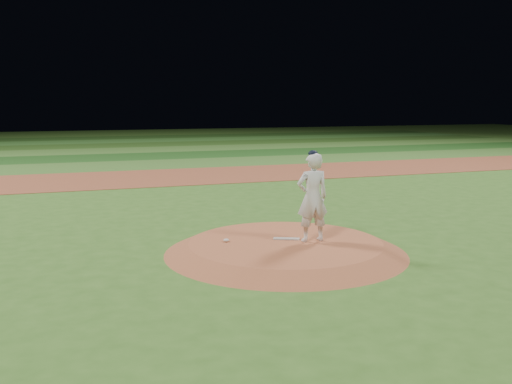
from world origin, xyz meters
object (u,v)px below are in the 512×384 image
(pitchers_mound, at_px, (285,247))
(rosin_bag, at_px, (226,240))
(pitcher_on_mound, at_px, (312,197))
(pitching_rubber, at_px, (286,239))

(pitchers_mound, distance_m, rosin_bag, 1.36)
(rosin_bag, height_order, pitcher_on_mound, pitcher_on_mound)
(pitchers_mound, distance_m, pitching_rubber, 0.28)
(pitching_rubber, xyz_separation_m, pitcher_on_mound, (0.48, -0.35, 1.01))
(pitching_rubber, height_order, rosin_bag, rosin_bag)
(pitching_rubber, bearing_deg, pitchers_mound, -93.52)
(pitchers_mound, bearing_deg, pitching_rubber, 62.08)
(pitcher_on_mound, bearing_deg, pitchers_mound, 166.84)
(pitchers_mound, bearing_deg, pitcher_on_mound, -13.16)
(rosin_bag, bearing_deg, pitcher_on_mound, -17.60)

